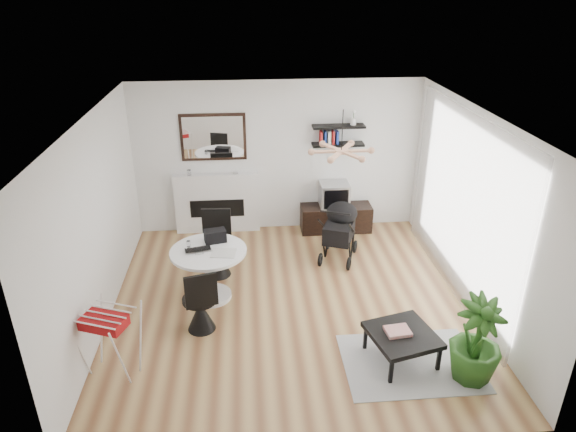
{
  "coord_description": "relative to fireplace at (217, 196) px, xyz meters",
  "views": [
    {
      "loc": [
        -0.56,
        -6.09,
        4.23
      ],
      "look_at": [
        0.0,
        0.4,
        1.19
      ],
      "focal_mm": 32.0,
      "sensor_mm": 36.0,
      "label": 1
    }
  ],
  "objects": [
    {
      "name": "shelf_upper",
      "position": [
        2.14,
        -0.05,
        1.23
      ],
      "size": [
        0.9,
        0.25,
        0.04
      ],
      "primitive_type": "cube",
      "color": "black",
      "rests_on": "wall_back"
    },
    {
      "name": "sheer_curtain",
      "position": [
        3.5,
        -2.22,
        0.66
      ],
      "size": [
        0.04,
        3.6,
        2.6
      ],
      "primitive_type": "cube",
      "color": "white",
      "rests_on": "wall_right"
    },
    {
      "name": "coffee_table",
      "position": [
        2.33,
        -3.72,
        -0.34
      ],
      "size": [
        0.9,
        0.9,
        0.38
      ],
      "rotation": [
        0.0,
        0.0,
        0.25
      ],
      "color": "black",
      "rests_on": "rug"
    },
    {
      "name": "rug",
      "position": [
        2.43,
        -3.8,
        -0.68
      ],
      "size": [
        1.62,
        1.17,
        0.01
      ],
      "primitive_type": "cube",
      "color": "#A2A2A2",
      "rests_on": "floor"
    },
    {
      "name": "stroller",
      "position": [
        2.02,
        -1.15,
        -0.24
      ],
      "size": [
        0.78,
        0.95,
        1.04
      ],
      "rotation": [
        0.0,
        0.0,
        -0.37
      ],
      "color": "black",
      "rests_on": "floor"
    },
    {
      "name": "black_bag",
      "position": [
        0.06,
        -1.93,
        0.19
      ],
      "size": [
        0.34,
        0.25,
        0.18
      ],
      "primitive_type": "cube",
      "rotation": [
        0.0,
        0.0,
        0.24
      ],
      "color": "black",
      "rests_on": "dining_table"
    },
    {
      "name": "potted_plant",
      "position": [
        3.05,
        -4.09,
        -0.16
      ],
      "size": [
        0.72,
        0.72,
        1.06
      ],
      "primitive_type": "imported",
      "rotation": [
        0.0,
        0.0,
        0.24
      ],
      "color": "#224E16",
      "rests_on": "floor"
    },
    {
      "name": "newspaper",
      "position": [
        0.19,
        -2.29,
        0.1
      ],
      "size": [
        0.37,
        0.32,
        0.01
      ],
      "primitive_type": "cube",
      "rotation": [
        0.0,
        0.0,
        -0.13
      ],
      "color": "white",
      "rests_on": "dining_table"
    },
    {
      "name": "wall_left",
      "position": [
        -1.4,
        -2.42,
        0.66
      ],
      "size": [
        0.0,
        5.0,
        5.0
      ],
      "primitive_type": "plane",
      "rotation": [
        1.57,
        0.0,
        1.57
      ],
      "color": "white",
      "rests_on": "floor"
    },
    {
      "name": "tv_console",
      "position": [
        2.14,
        -0.16,
        -0.45
      ],
      "size": [
        1.27,
        0.45,
        0.48
      ],
      "primitive_type": "cube",
      "color": "black",
      "rests_on": "floor"
    },
    {
      "name": "wall_back",
      "position": [
        1.1,
        0.08,
        0.66
      ],
      "size": [
        5.0,
        0.0,
        5.0
      ],
      "primitive_type": "plane",
      "rotation": [
        1.57,
        0.0,
        0.0
      ],
      "color": "white",
      "rests_on": "floor"
    },
    {
      "name": "fireplace",
      "position": [
        0.0,
        0.0,
        0.0
      ],
      "size": [
        1.5,
        0.17,
        2.16
      ],
      "color": "white",
      "rests_on": "floor"
    },
    {
      "name": "magazines",
      "position": [
        2.27,
        -3.7,
        -0.27
      ],
      "size": [
        0.31,
        0.26,
        0.04
      ],
      "primitive_type": "cube",
      "rotation": [
        0.0,
        0.0,
        0.11
      ],
      "color": "#B7302D",
      "rests_on": "coffee_table"
    },
    {
      "name": "crt_tv",
      "position": [
        2.09,
        -0.16,
        0.01
      ],
      "size": [
        0.51,
        0.44,
        0.44
      ],
      "color": "#B5B5B7",
      "rests_on": "tv_console"
    },
    {
      "name": "drying_rack",
      "position": [
        -1.08,
        -3.65,
        -0.24
      ],
      "size": [
        0.72,
        0.7,
        0.85
      ],
      "rotation": [
        0.0,
        0.0,
        -0.37
      ],
      "color": "white",
      "rests_on": "floor"
    },
    {
      "name": "drinking_glass",
      "position": [
        -0.31,
        -2.05,
        0.14
      ],
      "size": [
        0.05,
        0.05,
        0.09
      ],
      "primitive_type": "cylinder",
      "color": "white",
      "rests_on": "dining_table"
    },
    {
      "name": "wall_right",
      "position": [
        3.6,
        -2.42,
        0.66
      ],
      "size": [
        0.0,
        5.0,
        5.0
      ],
      "primitive_type": "plane",
      "rotation": [
        1.57,
        0.0,
        -1.57
      ],
      "color": "white",
      "rests_on": "floor"
    },
    {
      "name": "chair_far",
      "position": [
        0.05,
        -1.52,
        -0.36
      ],
      "size": [
        0.49,
        0.5,
        1.03
      ],
      "rotation": [
        0.0,
        0.0,
        -0.05
      ],
      "color": "black",
      "rests_on": "floor"
    },
    {
      "name": "dining_table",
      "position": [
        -0.03,
        -2.18,
        -0.17
      ],
      "size": [
        1.07,
        1.07,
        0.78
      ],
      "color": "white",
      "rests_on": "floor"
    },
    {
      "name": "ceiling",
      "position": [
        1.1,
        -2.42,
        2.01
      ],
      "size": [
        5.0,
        5.0,
        0.0
      ],
      "primitive_type": "plane",
      "color": "white",
      "rests_on": "wall_back"
    },
    {
      "name": "laptop",
      "position": [
        -0.16,
        -2.23,
        0.11
      ],
      "size": [
        0.4,
        0.3,
        0.03
      ],
      "primitive_type": "imported",
      "rotation": [
        0.0,
        0.0,
        0.22
      ],
      "color": "black",
      "rests_on": "dining_table"
    },
    {
      "name": "floor",
      "position": [
        1.1,
        -2.42,
        -0.69
      ],
      "size": [
        5.0,
        5.0,
        0.0
      ],
      "primitive_type": "plane",
      "color": "brown",
      "rests_on": "ground"
    },
    {
      "name": "pendant_lamp",
      "position": [
        1.8,
        -2.12,
        1.46
      ],
      "size": [
        0.9,
        0.9,
        0.1
      ],
      "primitive_type": null,
      "color": "tan",
      "rests_on": "ceiling"
    },
    {
      "name": "shelf_lower",
      "position": [
        2.14,
        -0.05,
        0.91
      ],
      "size": [
        0.9,
        0.25,
        0.04
      ],
      "primitive_type": "cube",
      "color": "black",
      "rests_on": "wall_back"
    },
    {
      "name": "chair_near",
      "position": [
        -0.11,
        -2.92,
        -0.39
      ],
      "size": [
        0.48,
        0.49,
        0.94
      ],
      "rotation": [
        0.0,
        0.0,
        3.4
      ],
      "color": "black",
      "rests_on": "floor"
    }
  ]
}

